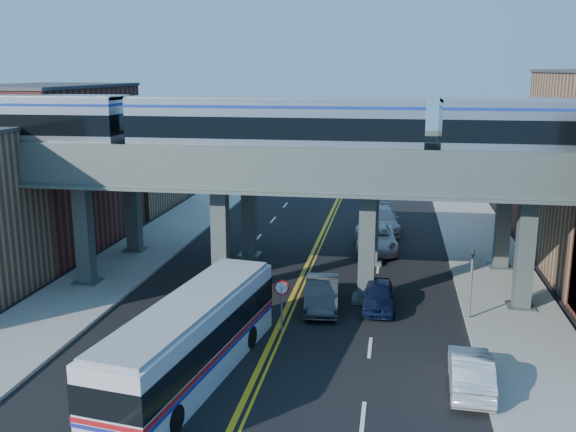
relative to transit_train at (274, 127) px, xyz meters
name	(u,v)px	position (x,y,z in m)	size (l,w,h in m)	color
ground	(263,360)	(0.96, -8.00, -9.27)	(120.00, 120.00, 0.00)	black
sidewalk_west	(111,273)	(-10.54, 2.00, -9.19)	(5.00, 70.00, 0.16)	gray
sidewalk_east	(504,295)	(12.46, 2.00, -9.19)	(5.00, 70.00, 0.16)	gray
building_west_b	(49,168)	(-17.54, 8.00, -3.77)	(8.00, 14.00, 11.00)	brown
building_west_c	(126,163)	(-17.54, 21.00, -5.27)	(8.00, 10.00, 8.00)	#946A4C
building_east_c	(561,168)	(19.46, 21.00, -4.77)	(8.00, 10.00, 9.00)	brown
elevated_viaduct_near	(292,180)	(0.96, 0.00, -2.80)	(52.00, 3.60, 7.40)	#414B49
elevated_viaduct_far	(310,162)	(0.96, 7.00, -2.80)	(52.00, 3.60, 7.40)	#414B49
transit_train	(274,127)	(0.00, 0.00, 0.00)	(47.38, 2.97, 3.46)	black
stop_sign	(282,298)	(1.26, -5.00, -7.51)	(0.76, 0.09, 2.63)	slate
traffic_signal	(471,277)	(10.16, -2.00, -6.97)	(0.15, 0.18, 4.10)	slate
transit_bus	(191,341)	(-1.53, -10.05, -7.67)	(4.38, 12.34, 3.11)	silver
car_lane_a	(378,295)	(5.66, -1.04, -8.55)	(1.70, 4.23, 1.44)	#0D1732
car_lane_b	(322,293)	(2.76, -1.46, -8.47)	(1.69, 4.85, 1.60)	#313033
car_lane_c	(376,239)	(5.17, 10.13, -8.44)	(2.75, 5.96, 1.66)	silver
car_lane_d	(381,220)	(5.38, 15.66, -8.37)	(2.53, 6.22, 1.80)	#A6A7AA
car_parked_curb	(471,371)	(9.46, -9.19, -8.53)	(1.58, 4.53, 1.49)	#AFB0B4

